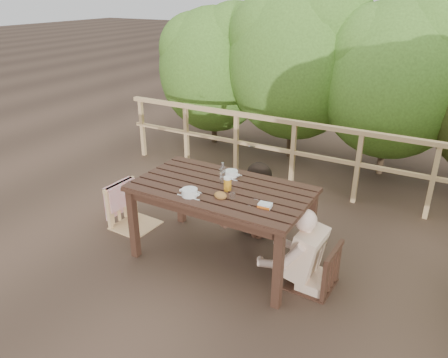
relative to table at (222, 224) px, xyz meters
The scene contains 16 objects.
ground 0.41m from the table, ahead, with size 60.00×60.00×0.00m, color brown.
table is the anchor object (origin of this frame).
chair_left 1.24m from the table, behind, with size 0.49×0.49×0.98m, color tan.
chair_far 0.84m from the table, 82.89° to the left, with size 0.45×0.45×0.91m, color #331E15.
chair_right 0.99m from the table, ahead, with size 0.44×0.44×0.88m, color #331E15.
woman 0.89m from the table, 83.06° to the left, with size 0.53×0.65×1.32m, color black, non-canonical shape.
diner_right 1.05m from the table, ahead, with size 0.52×0.64×1.30m, color beige, non-canonical shape.
railing 2.00m from the table, 90.00° to the left, with size 5.60×0.10×1.01m, color tan.
hedge_row 3.55m from the table, 82.87° to the left, with size 6.60×1.60×3.80m, color #457124, non-canonical shape.
soup_near 0.58m from the table, 116.63° to the right, with size 0.26×0.26×0.09m, color white.
soup_far 0.53m from the table, 98.77° to the left, with size 0.24×0.24×0.08m, color white.
bread_roll 0.51m from the table, 62.37° to the right, with size 0.13×0.10×0.07m, color #B26C3B.
beer_glass 0.49m from the table, 18.09° to the right, with size 0.08×0.08×0.15m, color orange.
bottle 0.54m from the table, 110.56° to the left, with size 0.06×0.06×0.24m, color silver.
tumbler 0.52m from the table, 37.49° to the right, with size 0.06×0.06×0.07m, color silver.
butter_tub 0.73m from the table, 17.68° to the right, with size 0.12×0.09×0.05m, color silver.
Camera 1 is at (1.93, -3.34, 2.65)m, focal length 34.21 mm.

